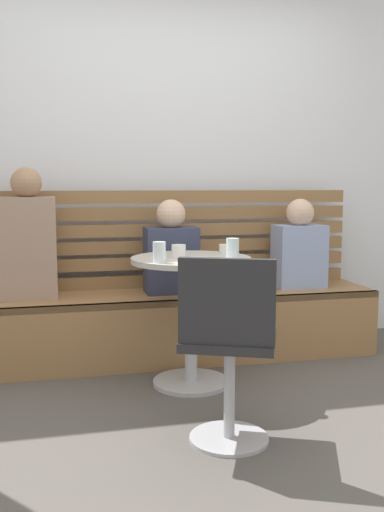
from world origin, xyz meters
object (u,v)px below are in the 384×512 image
at_px(white_chair, 229,344).
at_px(person_child_left, 171,252).
at_px(booth_bench, 173,325).
at_px(person_child_middle, 299,248).
at_px(person_adult, 28,240).
at_px(cup_ceramic_white, 179,251).
at_px(cup_espresso_small, 224,249).
at_px(cup_water_clear, 159,252).
at_px(cafe_table, 191,296).
at_px(cup_glass_tall, 233,249).
at_px(plate_small, 198,259).

xyz_separation_m(white_chair, person_child_left, (0.01, 1.34, 0.24)).
height_order(booth_bench, person_child_left, person_child_left).
relative_size(person_child_left, person_child_middle, 1.00).
bearing_deg(person_adult, cup_ceramic_white, -31.80).
bearing_deg(person_child_left, white_chair, -90.55).
bearing_deg(cup_ceramic_white, cup_espresso_small, 18.91).
bearing_deg(cup_water_clear, cup_espresso_small, 34.67).
xyz_separation_m(cafe_table, cup_ceramic_white, (-0.07, 0.03, 0.26)).
bearing_deg(cup_glass_tall, cup_water_clear, 179.64).
height_order(cup_glass_tall, cup_ceramic_white, cup_glass_tall).
relative_size(cup_water_clear, cup_espresso_small, 1.96).
xyz_separation_m(person_child_left, cup_espresso_small, (0.24, -0.40, 0.06)).
relative_size(white_chair, person_child_middle, 1.39).
distance_m(cup_glass_tall, plate_small, 0.20).
height_order(booth_bench, person_child_middle, person_child_middle).
relative_size(person_child_middle, cup_espresso_small, 10.90).
bearing_deg(cup_espresso_small, cup_water_clear, -145.33).
distance_m(booth_bench, person_adult, 1.08).
relative_size(white_chair, cup_ceramic_white, 10.63).
xyz_separation_m(cup_espresso_small, plate_small, (-0.23, -0.28, -0.02)).
bearing_deg(person_child_left, cafe_table, -89.09).
xyz_separation_m(person_adult, cup_glass_tall, (1.09, -0.73, -0.01)).
height_order(cup_glass_tall, cup_water_clear, cup_glass_tall).
relative_size(person_adult, cup_glass_tall, 6.77).
bearing_deg(cup_glass_tall, person_adult, 146.32).
height_order(white_chair, person_child_middle, person_child_middle).
xyz_separation_m(cafe_table, cup_espresso_small, (0.23, 0.13, 0.25)).
relative_size(person_child_middle, cup_ceramic_white, 7.63).
bearing_deg(cup_ceramic_white, white_chair, -86.98).
distance_m(person_adult, cup_espresso_small, 1.21).
relative_size(booth_bench, cup_glass_tall, 22.50).
bearing_deg(white_chair, cup_glass_tall, 71.64).
xyz_separation_m(cup_water_clear, cup_ceramic_white, (0.15, 0.21, -0.02)).
height_order(cup_glass_tall, plate_small, cup_glass_tall).
bearing_deg(person_adult, person_child_middle, -0.31).
xyz_separation_m(person_adult, person_child_middle, (1.80, -0.01, -0.10)).
relative_size(cup_glass_tall, cup_espresso_small, 2.14).
distance_m(person_child_middle, cup_water_clear, 1.32).
xyz_separation_m(booth_bench, cup_water_clear, (-0.21, -0.69, 0.57)).
bearing_deg(cup_water_clear, person_child_left, 73.96).
xyz_separation_m(booth_bench, white_chair, (-0.02, -1.32, 0.24)).
relative_size(cup_glass_tall, cup_ceramic_white, 1.50).
height_order(person_adult, cup_ceramic_white, person_adult).
height_order(person_child_middle, cup_espresso_small, person_child_middle).
bearing_deg(plate_small, person_child_left, 90.96).
bearing_deg(booth_bench, cup_espresso_small, -59.02).
bearing_deg(cup_espresso_small, cup_ceramic_white, -161.09).
xyz_separation_m(cup_water_clear, plate_small, (0.22, 0.03, -0.05)).
height_order(cup_ceramic_white, plate_small, cup_ceramic_white).
bearing_deg(cup_espresso_small, booth_bench, 120.98).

